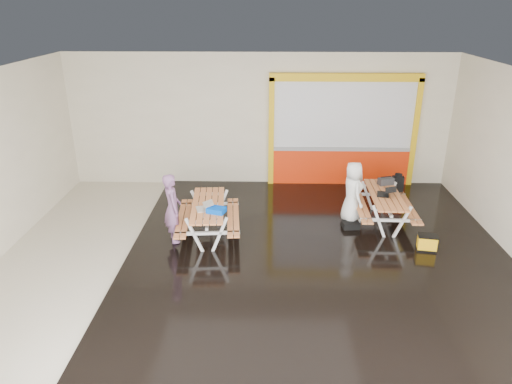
{
  "coord_description": "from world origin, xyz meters",
  "views": [
    {
      "loc": [
        0.21,
        -8.11,
        4.68
      ],
      "look_at": [
        0.0,
        0.9,
        1.0
      ],
      "focal_mm": 32.97,
      "sensor_mm": 36.0,
      "label": 1
    }
  ],
  "objects_px": {
    "person_left": "(172,208)",
    "person_right": "(352,192)",
    "laptop_left": "(204,207)",
    "fluke_bag": "(427,243)",
    "dark_case": "(351,225)",
    "toolbox": "(386,181)",
    "laptop_right": "(386,193)",
    "backpack": "(398,183)",
    "picnic_table_left": "(208,212)",
    "picnic_table_right": "(384,201)",
    "blue_pouch": "(216,210)"
  },
  "relations": [
    {
      "from": "person_left",
      "to": "person_right",
      "type": "relative_size",
      "value": 1.06
    },
    {
      "from": "laptop_left",
      "to": "fluke_bag",
      "type": "height_order",
      "value": "laptop_left"
    },
    {
      "from": "laptop_left",
      "to": "dark_case",
      "type": "distance_m",
      "value": 3.26
    },
    {
      "from": "toolbox",
      "to": "person_left",
      "type": "bearing_deg",
      "value": -161.55
    },
    {
      "from": "laptop_right",
      "to": "person_left",
      "type": "bearing_deg",
      "value": -168.56
    },
    {
      "from": "person_left",
      "to": "backpack",
      "type": "xyz_separation_m",
      "value": [
        5.01,
        1.83,
        -0.12
      ]
    },
    {
      "from": "person_right",
      "to": "dark_case",
      "type": "xyz_separation_m",
      "value": [
        -0.03,
        -0.29,
        -0.66
      ]
    },
    {
      "from": "person_right",
      "to": "picnic_table_left",
      "type": "bearing_deg",
      "value": 88.14
    },
    {
      "from": "picnic_table_right",
      "to": "dark_case",
      "type": "xyz_separation_m",
      "value": [
        -0.76,
        -0.29,
        -0.45
      ]
    },
    {
      "from": "picnic_table_left",
      "to": "laptop_right",
      "type": "height_order",
      "value": "laptop_right"
    },
    {
      "from": "person_right",
      "to": "dark_case",
      "type": "height_order",
      "value": "person_right"
    },
    {
      "from": "person_left",
      "to": "picnic_table_left",
      "type": "bearing_deg",
      "value": -86.41
    },
    {
      "from": "person_right",
      "to": "backpack",
      "type": "xyz_separation_m",
      "value": [
        1.22,
        0.85,
        -0.1
      ]
    },
    {
      "from": "laptop_left",
      "to": "laptop_right",
      "type": "distance_m",
      "value": 3.96
    },
    {
      "from": "fluke_bag",
      "to": "person_left",
      "type": "bearing_deg",
      "value": 176.93
    },
    {
      "from": "fluke_bag",
      "to": "toolbox",
      "type": "bearing_deg",
      "value": 104.11
    },
    {
      "from": "picnic_table_right",
      "to": "dark_case",
      "type": "distance_m",
      "value": 0.93
    },
    {
      "from": "person_right",
      "to": "blue_pouch",
      "type": "xyz_separation_m",
      "value": [
        -2.89,
        -1.09,
        0.03
      ]
    },
    {
      "from": "person_right",
      "to": "dark_case",
      "type": "distance_m",
      "value": 0.72
    },
    {
      "from": "laptop_left",
      "to": "toolbox",
      "type": "height_order",
      "value": "toolbox"
    },
    {
      "from": "person_left",
      "to": "fluke_bag",
      "type": "height_order",
      "value": "person_left"
    },
    {
      "from": "picnic_table_left",
      "to": "person_right",
      "type": "height_order",
      "value": "person_right"
    },
    {
      "from": "person_left",
      "to": "laptop_left",
      "type": "distance_m",
      "value": 0.64
    },
    {
      "from": "person_left",
      "to": "laptop_left",
      "type": "relative_size",
      "value": 3.54
    },
    {
      "from": "picnic_table_right",
      "to": "toolbox",
      "type": "xyz_separation_m",
      "value": [
        0.14,
        0.58,
        0.25
      ]
    },
    {
      "from": "laptop_left",
      "to": "dark_case",
      "type": "bearing_deg",
      "value": 11.87
    },
    {
      "from": "backpack",
      "to": "laptop_left",
      "type": "bearing_deg",
      "value": -157.62
    },
    {
      "from": "laptop_left",
      "to": "dark_case",
      "type": "relative_size",
      "value": 1.14
    },
    {
      "from": "person_right",
      "to": "backpack",
      "type": "height_order",
      "value": "person_right"
    },
    {
      "from": "blue_pouch",
      "to": "fluke_bag",
      "type": "distance_m",
      "value": 4.25
    },
    {
      "from": "person_right",
      "to": "laptop_left",
      "type": "height_order",
      "value": "person_right"
    },
    {
      "from": "blue_pouch",
      "to": "dark_case",
      "type": "height_order",
      "value": "blue_pouch"
    },
    {
      "from": "person_left",
      "to": "fluke_bag",
      "type": "xyz_separation_m",
      "value": [
        5.11,
        -0.27,
        -0.58
      ]
    },
    {
      "from": "person_right",
      "to": "backpack",
      "type": "bearing_deg",
      "value": -69.32
    },
    {
      "from": "blue_pouch",
      "to": "picnic_table_right",
      "type": "bearing_deg",
      "value": 16.79
    },
    {
      "from": "laptop_left",
      "to": "toolbox",
      "type": "relative_size",
      "value": 1.09
    },
    {
      "from": "picnic_table_left",
      "to": "person_right",
      "type": "distance_m",
      "value": 3.19
    },
    {
      "from": "person_left",
      "to": "toolbox",
      "type": "xyz_separation_m",
      "value": [
        4.65,
        1.55,
        0.03
      ]
    },
    {
      "from": "laptop_left",
      "to": "backpack",
      "type": "relative_size",
      "value": 0.93
    },
    {
      "from": "picnic_table_left",
      "to": "toolbox",
      "type": "relative_size",
      "value": 5.22
    },
    {
      "from": "blue_pouch",
      "to": "person_right",
      "type": "bearing_deg",
      "value": 20.71
    },
    {
      "from": "picnic_table_left",
      "to": "backpack",
      "type": "bearing_deg",
      "value": 19.54
    },
    {
      "from": "laptop_left",
      "to": "laptop_right",
      "type": "bearing_deg",
      "value": 12.84
    },
    {
      "from": "picnic_table_left",
      "to": "laptop_left",
      "type": "relative_size",
      "value": 4.81
    },
    {
      "from": "dark_case",
      "to": "fluke_bag",
      "type": "relative_size",
      "value": 0.86
    },
    {
      "from": "dark_case",
      "to": "person_right",
      "type": "bearing_deg",
      "value": 83.33
    },
    {
      "from": "laptop_right",
      "to": "backpack",
      "type": "height_order",
      "value": "laptop_right"
    },
    {
      "from": "dark_case",
      "to": "fluke_bag",
      "type": "height_order",
      "value": "fluke_bag"
    },
    {
      "from": "blue_pouch",
      "to": "toolbox",
      "type": "relative_size",
      "value": 0.92
    },
    {
      "from": "picnic_table_right",
      "to": "toolbox",
      "type": "distance_m",
      "value": 0.64
    }
  ]
}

